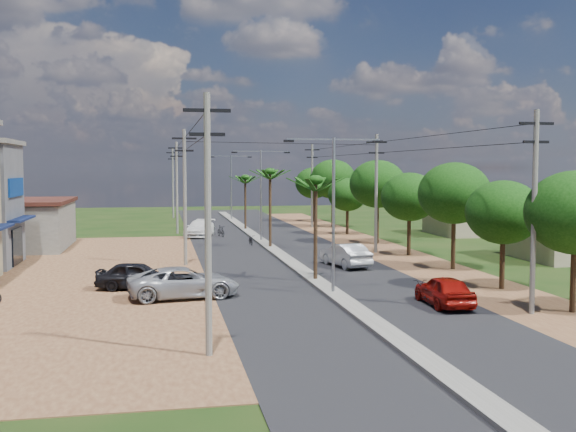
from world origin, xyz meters
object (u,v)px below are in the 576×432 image
car_white_far (200,229)px  car_parked_silver (184,283)px  car_silver_mid (345,256)px  car_red_near (444,291)px  moto_rider_east (424,293)px  car_parked_dark (137,276)px  roadside_sign (173,287)px

car_white_far → car_parked_silver: 29.96m
car_silver_mid → car_white_far: car_white_far is taller
car_red_near → moto_rider_east: size_ratio=2.14×
car_red_near → car_parked_dark: 15.92m
car_red_near → car_silver_mid: size_ratio=0.91×
car_white_far → car_parked_silver: (-2.50, -29.85, 0.00)m
car_silver_mid → roadside_sign: (-11.22, -8.32, -0.25)m
car_parked_silver → car_red_near: bearing=-116.9°
car_red_near → car_white_far: car_white_far is taller
car_silver_mid → car_parked_dark: car_silver_mid is taller
car_red_near → car_silver_mid: bearing=-83.3°
car_red_near → car_parked_dark: size_ratio=0.98×
car_white_far → car_parked_silver: bearing=-77.7°
moto_rider_east → roadside_sign: size_ratio=1.61×
car_parked_silver → moto_rider_east: car_parked_silver is taller
car_parked_silver → roadside_sign: size_ratio=4.50×
moto_rider_east → roadside_sign: 12.34m
car_parked_dark → moto_rider_east: (13.56, -6.38, -0.21)m
car_parked_dark → roadside_sign: 3.12m
car_silver_mid → roadside_sign: car_silver_mid is taller
car_parked_silver → roadside_sign: car_parked_silver is taller
car_parked_silver → roadside_sign: (-0.50, 0.36, -0.26)m
car_parked_dark → moto_rider_east: 14.99m
car_white_far → car_parked_dark: bearing=-83.1°
car_red_near → roadside_sign: 13.23m
car_parked_silver → moto_rider_east: bearing=-114.8°
car_red_near → roadside_sign: (-12.40, 4.59, -0.21)m
roadside_sign → car_silver_mid: bearing=31.7°
car_parked_dark → roadside_sign: size_ratio=3.50×
roadside_sign → car_white_far: bearing=79.3°
car_silver_mid → car_parked_silver: size_ratio=0.84×
car_red_near → car_white_far: bearing=-73.1°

